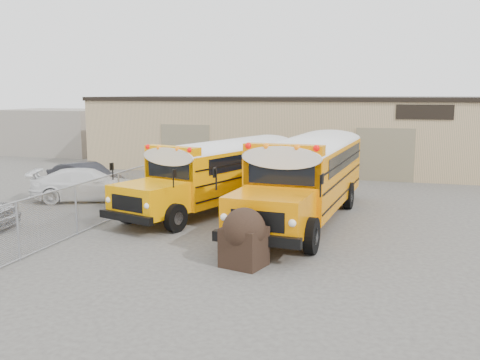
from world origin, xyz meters
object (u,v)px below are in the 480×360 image
(tarp_bundle, at_px, (244,236))
(car_white, at_px, (88,185))
(school_bus_right, at_px, (338,153))
(car_dark, at_px, (86,178))
(school_bus_left, at_px, (288,155))

(tarp_bundle, bearing_deg, car_white, 143.30)
(school_bus_right, distance_m, car_white, 12.42)
(school_bus_right, relative_size, car_white, 2.24)
(school_bus_right, bearing_deg, car_dark, -159.94)
(tarp_bundle, relative_size, car_white, 0.34)
(school_bus_right, height_order, car_dark, school_bus_right)
(car_dark, bearing_deg, school_bus_left, -44.48)
(school_bus_left, bearing_deg, school_bus_right, 1.79)
(tarp_bundle, bearing_deg, car_dark, 140.54)
(school_bus_right, distance_m, tarp_bundle, 13.33)
(school_bus_left, xyz_separation_m, car_dark, (-9.40, -4.29, -0.97))
(school_bus_left, bearing_deg, car_dark, -155.47)
(school_bus_left, bearing_deg, tarp_bundle, -84.07)
(school_bus_left, height_order, school_bus_right, school_bus_right)
(school_bus_right, bearing_deg, car_white, -150.33)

